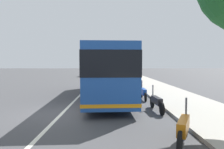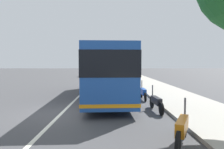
# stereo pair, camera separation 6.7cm
# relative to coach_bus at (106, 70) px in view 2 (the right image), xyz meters

# --- Properties ---
(ground_plane) EXTENTS (220.00, 220.00, 0.00)m
(ground_plane) POSITION_rel_coach_bus_xyz_m (-4.85, 2.03, -1.93)
(ground_plane) COLOR #424244
(sidewalk_curb) EXTENTS (110.00, 3.60, 0.14)m
(sidewalk_curb) POSITION_rel_coach_bus_xyz_m (5.15, -4.85, -1.86)
(sidewalk_curb) COLOR #9E998E
(sidewalk_curb) RESTS_ON ground
(lane_divider_line) EXTENTS (110.00, 0.16, 0.01)m
(lane_divider_line) POSITION_rel_coach_bus_xyz_m (5.15, 2.03, -1.92)
(lane_divider_line) COLOR silver
(lane_divider_line) RESTS_ON ground
(coach_bus) EXTENTS (12.48, 3.21, 3.33)m
(coach_bus) POSITION_rel_coach_bus_xyz_m (0.00, 0.00, 0.00)
(coach_bus) COLOR #1E4C9E
(coach_bus) RESTS_ON ground
(motorcycle_mid_row) EXTENTS (2.14, 1.09, 1.29)m
(motorcycle_mid_row) POSITION_rel_coach_bus_xyz_m (-8.76, -2.40, -1.43)
(motorcycle_mid_row) COLOR black
(motorcycle_mid_row) RESTS_ON ground
(motorcycle_by_tree) EXTENTS (2.23, 0.32, 1.25)m
(motorcycle_by_tree) POSITION_rel_coach_bus_xyz_m (-4.53, -2.59, -1.46)
(motorcycle_by_tree) COLOR black
(motorcycle_by_tree) RESTS_ON ground
(motorcycle_angled) EXTENTS (2.21, 0.25, 1.23)m
(motorcycle_angled) POSITION_rel_coach_bus_xyz_m (-1.11, -2.50, -1.47)
(motorcycle_angled) COLOR black
(motorcycle_angled) RESTS_ON ground
(car_far_distant) EXTENTS (4.67, 1.85, 1.48)m
(car_far_distant) POSITION_rel_coach_bus_xyz_m (29.44, -0.58, -1.21)
(car_far_distant) COLOR silver
(car_far_distant) RESTS_ON ground
(car_oncoming) EXTENTS (4.05, 2.01, 1.48)m
(car_oncoming) POSITION_rel_coach_bus_xyz_m (24.76, 4.25, -1.22)
(car_oncoming) COLOR gray
(car_oncoming) RESTS_ON ground
(car_behind_bus) EXTENTS (4.03, 2.04, 1.53)m
(car_behind_bus) POSITION_rel_coach_bus_xyz_m (20.80, -0.53, -1.21)
(car_behind_bus) COLOR #2D7238
(car_behind_bus) RESTS_ON ground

